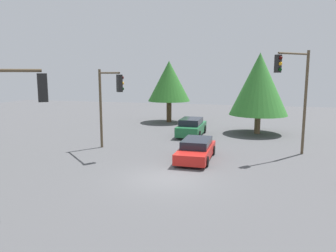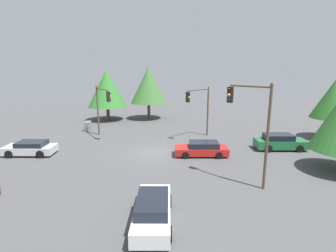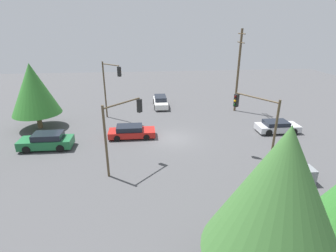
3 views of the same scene
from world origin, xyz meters
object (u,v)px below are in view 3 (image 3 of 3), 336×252
object	(u,v)px
traffic_signal_main	(257,117)
traffic_signal_cross	(110,82)
sedan_red	(131,132)
electrical_cabinet	(309,175)
sedan_green	(47,141)
sedan_white	(160,102)
traffic_signal_aux	(121,123)
sedan_silver	(277,127)

from	to	relation	value
traffic_signal_main	traffic_signal_cross	world-z (taller)	traffic_signal_cross
sedan_red	electrical_cabinet	xyz separation A→B (m)	(9.37, 12.92, -0.03)
sedan_green	electrical_cabinet	distance (m)	21.87
sedan_white	electrical_cabinet	xyz separation A→B (m)	(19.69, 9.23, -0.12)
sedan_white	electrical_cabinet	distance (m)	21.74
traffic_signal_aux	electrical_cabinet	xyz separation A→B (m)	(3.34, 13.34, -3.25)
traffic_signal_main	traffic_signal_aux	distance (m)	10.56
sedan_white	traffic_signal_cross	world-z (taller)	traffic_signal_cross
sedan_silver	electrical_cabinet	distance (m)	9.52
electrical_cabinet	sedan_silver	bearing A→B (deg)	165.87
sedan_white	sedan_green	distance (m)	16.56
sedan_white	traffic_signal_main	xyz separation A→B (m)	(16.29, 6.45, 3.19)
sedan_silver	traffic_signal_cross	distance (m)	19.00
traffic_signal_aux	electrical_cabinet	world-z (taller)	traffic_signal_aux
sedan_red	traffic_signal_main	xyz separation A→B (m)	(5.97, 10.14, 3.28)
sedan_green	sedan_red	bearing A→B (deg)	-76.71
sedan_silver	electrical_cabinet	world-z (taller)	sedan_silver
traffic_signal_main	electrical_cabinet	distance (m)	5.50
sedan_silver	traffic_signal_main	bearing A→B (deg)	-41.18
sedan_silver	traffic_signal_aux	bearing A→B (deg)	-69.38
traffic_signal_aux	sedan_green	bearing A→B (deg)	103.41
traffic_signal_cross	traffic_signal_aux	bearing A→B (deg)	-36.70
sedan_white	electrical_cabinet	world-z (taller)	sedan_white
sedan_red	traffic_signal_cross	xyz separation A→B (m)	(-5.78, -2.39, 3.90)
traffic_signal_cross	sedan_white	bearing A→B (deg)	80.63
sedan_white	sedan_silver	world-z (taller)	sedan_white
sedan_white	sedan_green	size ratio (longest dim) A/B	1.03
sedan_silver	traffic_signal_aux	world-z (taller)	traffic_signal_aux
sedan_green	electrical_cabinet	size ratio (longest dim) A/B	4.08
sedan_red	traffic_signal_aux	world-z (taller)	traffic_signal_aux
sedan_green	traffic_signal_main	bearing A→B (deg)	-103.23
sedan_silver	sedan_white	bearing A→B (deg)	-132.14
traffic_signal_cross	traffic_signal_aux	distance (m)	11.99
traffic_signal_cross	sedan_red	bearing A→B (deg)	-23.71
traffic_signal_cross	sedan_silver	bearing A→B (deg)	25.31
sedan_white	traffic_signal_main	world-z (taller)	traffic_signal_main
sedan_green	electrical_cabinet	xyz separation A→B (m)	(7.57, 20.52, -0.15)
traffic_signal_main	traffic_signal_cross	xyz separation A→B (m)	(-11.75, -12.52, 0.62)
sedan_white	sedan_green	xyz separation A→B (m)	(12.11, -11.29, 0.03)
sedan_red	traffic_signal_main	size ratio (longest dim) A/B	0.82
sedan_red	sedan_silver	distance (m)	15.24
sedan_white	traffic_signal_aux	size ratio (longest dim) A/B	0.87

